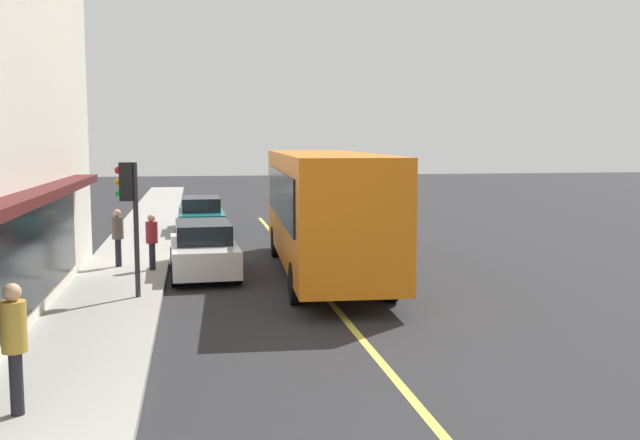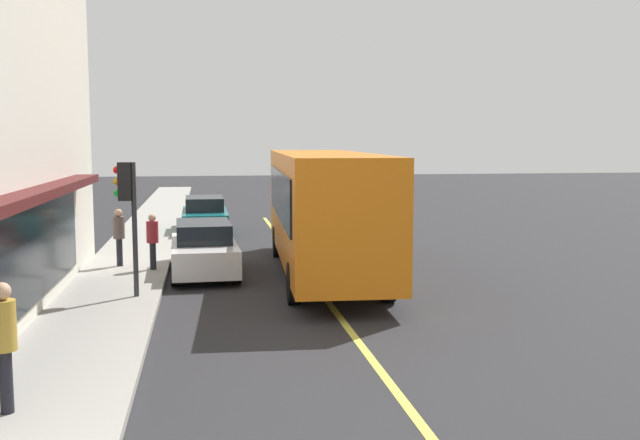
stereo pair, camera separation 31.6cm
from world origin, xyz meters
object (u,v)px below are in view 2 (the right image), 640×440
object	(u,v)px
car_white	(204,249)
car_teal	(205,216)
bus	(324,206)
pedestrian_at_corner	(119,232)
pedestrian_mid_block	(4,334)
traffic_light	(127,197)
pedestrian_waiting	(152,236)

from	to	relation	value
car_white	car_teal	bearing A→B (deg)	-0.16
bus	car_teal	size ratio (longest dim) A/B	2.60
pedestrian_at_corner	pedestrian_mid_block	size ratio (longest dim) A/B	0.93
car_teal	car_white	xyz separation A→B (m)	(-9.17, 0.03, 0.00)
pedestrian_at_corner	pedestrian_mid_block	bearing A→B (deg)	179.05
car_teal	pedestrian_at_corner	world-z (taller)	pedestrian_at_corner
car_white	pedestrian_mid_block	world-z (taller)	pedestrian_mid_block
bus	car_white	size ratio (longest dim) A/B	2.57
bus	pedestrian_mid_block	xyz separation A→B (m)	(-10.09, 6.05, -0.73)
car_teal	pedestrian_mid_block	distance (m)	20.02
car_white	traffic_light	bearing A→B (deg)	152.21
traffic_light	car_white	bearing A→B (deg)	-27.79
bus	pedestrian_mid_block	distance (m)	11.79
car_teal	pedestrian_at_corner	xyz separation A→B (m)	(-8.17, 2.49, 0.43)
car_white	pedestrian_mid_block	bearing A→B (deg)	166.00
car_white	pedestrian_waiting	xyz separation A→B (m)	(0.27, 1.45, 0.37)
bus	pedestrian_mid_block	world-z (taller)	bus
pedestrian_waiting	pedestrian_mid_block	bearing A→B (deg)	173.69
pedestrian_waiting	car_teal	bearing A→B (deg)	-9.43
pedestrian_at_corner	pedestrian_waiting	world-z (taller)	pedestrian_at_corner
traffic_light	pedestrian_at_corner	xyz separation A→B (m)	(4.33, 0.72, -1.36)
car_teal	pedestrian_at_corner	size ratio (longest dim) A/B	2.54
traffic_light	car_white	xyz separation A→B (m)	(3.32, -1.75, -1.79)
pedestrian_waiting	traffic_light	bearing A→B (deg)	175.22
car_white	pedestrian_waiting	distance (m)	1.52
pedestrian_at_corner	pedestrian_mid_block	distance (m)	11.67
bus	car_white	world-z (taller)	bus
car_white	bus	bearing A→B (deg)	-99.73
car_white	pedestrian_waiting	bearing A→B (deg)	79.41
car_teal	pedestrian_mid_block	xyz separation A→B (m)	(-19.84, 2.69, 0.51)
pedestrian_mid_block	traffic_light	bearing A→B (deg)	-7.05
traffic_light	pedestrian_at_corner	distance (m)	4.59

